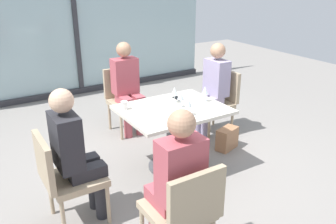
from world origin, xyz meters
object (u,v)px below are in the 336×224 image
at_px(cell_phone_on_table, 178,98).
at_px(dining_table_main, 173,125).
at_px(coffee_cup, 124,105).
at_px(wine_glass_2, 188,103).
at_px(person_near_window, 127,84).
at_px(person_side_end, 75,150).
at_px(chair_side_end, 64,174).
at_px(chair_near_window, 124,96).
at_px(wine_glass_3, 181,96).
at_px(wine_glass_1, 205,90).
at_px(chair_front_left, 184,209).
at_px(wine_glass_0, 174,91).
at_px(handbag_0, 227,139).
at_px(person_far_right, 213,85).
at_px(chair_far_right, 218,98).
at_px(person_front_left, 176,178).

bearing_deg(cell_phone_on_table, dining_table_main, -134.21).
bearing_deg(coffee_cup, wine_glass_2, -45.41).
relative_size(dining_table_main, person_near_window, 0.88).
bearing_deg(person_side_end, chair_side_end, 180.00).
relative_size(dining_table_main, chair_near_window, 1.28).
xyz_separation_m(wine_glass_2, cell_phone_on_table, (0.19, 0.48, -0.13)).
bearing_deg(wine_glass_3, wine_glass_1, 0.78).
distance_m(dining_table_main, wine_glass_1, 0.54).
relative_size(chair_front_left, cell_phone_on_table, 6.04).
relative_size(person_near_window, wine_glass_1, 6.81).
relative_size(wine_glass_0, coffee_cup, 2.06).
height_order(chair_front_left, handbag_0, chair_front_left).
bearing_deg(cell_phone_on_table, wine_glass_2, -112.00).
distance_m(chair_near_window, wine_glass_2, 1.56).
bearing_deg(person_far_right, dining_table_main, -152.34).
height_order(person_side_end, cell_phone_on_table, person_side_end).
distance_m(chair_front_left, person_near_window, 2.52).
height_order(person_far_right, person_near_window, same).
bearing_deg(chair_near_window, chair_far_right, -35.77).
height_order(wine_glass_1, coffee_cup, wine_glass_1).
bearing_deg(chair_near_window, person_side_end, -127.13).
bearing_deg(person_front_left, wine_glass_2, 50.82).
bearing_deg(wine_glass_0, person_side_end, -160.21).
xyz_separation_m(chair_front_left, wine_glass_3, (0.79, 1.24, 0.37)).
bearing_deg(cell_phone_on_table, chair_front_left, -122.51).
height_order(person_front_left, wine_glass_0, person_front_left).
bearing_deg(coffee_cup, wine_glass_0, -10.47).
distance_m(person_front_left, wine_glass_3, 1.39).
distance_m(person_front_left, wine_glass_2, 1.17).
xyz_separation_m(chair_far_right, chair_front_left, (-1.76, -1.76, 0.00)).
relative_size(person_front_left, person_near_window, 1.00).
distance_m(person_front_left, cell_phone_on_table, 1.66).
bearing_deg(coffee_cup, cell_phone_on_table, -1.77).
height_order(chair_near_window, person_front_left, person_front_left).
bearing_deg(chair_far_right, person_side_end, -159.88).
distance_m(coffee_cup, cell_phone_on_table, 0.68).
xyz_separation_m(chair_near_window, person_far_right, (0.95, -0.76, 0.20)).
xyz_separation_m(chair_side_end, wine_glass_2, (1.34, 0.08, 0.37)).
bearing_deg(wine_glass_0, chair_near_window, 95.67).
bearing_deg(coffee_cup, person_far_right, 10.02).
height_order(wine_glass_3, handbag_0, wine_glass_3).
xyz_separation_m(person_near_window, cell_phone_on_table, (0.21, -0.92, 0.03)).
distance_m(chair_far_right, chair_near_window, 1.30).
height_order(chair_far_right, wine_glass_1, wine_glass_1).
height_order(person_far_right, wine_glass_3, person_far_right).
distance_m(wine_glass_1, handbag_0, 0.83).
xyz_separation_m(coffee_cup, handbag_0, (1.29, -0.24, -0.64)).
height_order(chair_side_end, person_far_right, person_far_right).
bearing_deg(chair_front_left, person_far_right, 46.76).
xyz_separation_m(person_far_right, wine_glass_1, (-0.53, -0.51, 0.16)).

